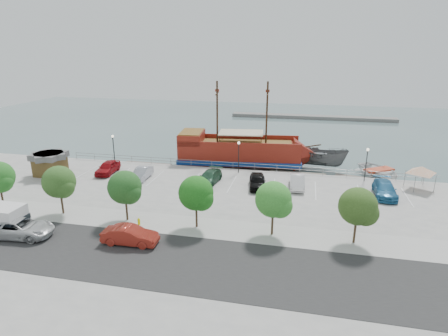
# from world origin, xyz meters

# --- Properties ---
(ground) EXTENTS (160.00, 160.00, 0.00)m
(ground) POSITION_xyz_m (0.00, 0.00, -1.00)
(ground) COLOR #4B5F60
(land_slab) EXTENTS (100.00, 58.00, 1.20)m
(land_slab) POSITION_xyz_m (0.00, -21.00, -0.60)
(land_slab) COLOR gray
(land_slab) RESTS_ON ground
(street) EXTENTS (100.00, 8.00, 0.04)m
(street) POSITION_xyz_m (0.00, -16.00, 0.01)
(street) COLOR #262626
(street) RESTS_ON land_slab
(sidewalk) EXTENTS (100.00, 4.00, 0.05)m
(sidewalk) POSITION_xyz_m (0.00, -10.00, 0.01)
(sidewalk) COLOR #9E9D9B
(sidewalk) RESTS_ON land_slab
(seawall_railing) EXTENTS (50.00, 0.06, 1.00)m
(seawall_railing) POSITION_xyz_m (0.00, 7.80, 0.53)
(seawall_railing) COLOR gray
(seawall_railing) RESTS_ON land_slab
(far_shore) EXTENTS (40.00, 3.00, 0.80)m
(far_shore) POSITION_xyz_m (10.00, 55.00, -0.60)
(far_shore) COLOR slate
(far_shore) RESTS_ON ground
(pirate_ship) EXTENTS (20.92, 7.77, 13.05)m
(pirate_ship) POSITION_xyz_m (0.56, 12.58, 1.19)
(pirate_ship) COLOR maroon
(pirate_ship) RESTS_ON ground
(patrol_boat) EXTENTS (8.39, 5.28, 3.04)m
(patrol_boat) POSITION_xyz_m (10.83, 13.74, 0.52)
(patrol_boat) COLOR #555758
(patrol_boat) RESTS_ON ground
(speedboat) EXTENTS (7.62, 8.17, 1.38)m
(speedboat) POSITION_xyz_m (18.60, 11.53, -0.31)
(speedboat) COLOR white
(speedboat) RESTS_ON ground
(dock_west) EXTENTS (7.32, 2.29, 0.41)m
(dock_west) POSITION_xyz_m (-14.40, 9.20, -0.79)
(dock_west) COLOR #6D635C
(dock_west) RESTS_ON ground
(dock_mid) EXTENTS (7.73, 2.28, 0.44)m
(dock_mid) POSITION_xyz_m (7.69, 9.20, -0.78)
(dock_mid) COLOR #6F6B5C
(dock_mid) RESTS_ON ground
(dock_east) EXTENTS (7.13, 3.72, 0.39)m
(dock_east) POSITION_xyz_m (16.04, 9.20, -0.80)
(dock_east) COLOR #6F655C
(dock_east) RESTS_ON ground
(shed) EXTENTS (3.67, 3.67, 2.96)m
(shed) POSITION_xyz_m (-23.97, 0.47, 1.58)
(shed) COLOR brown
(shed) RESTS_ON land_slab
(canopy_tent) EXTENTS (4.58, 4.58, 3.17)m
(canopy_tent) POSITION_xyz_m (21.93, 5.14, 2.76)
(canopy_tent) COLOR slate
(canopy_tent) RESTS_ON land_slab
(street_van) EXTENTS (6.09, 3.33, 1.62)m
(street_van) POSITION_xyz_m (-15.72, -15.07, 0.81)
(street_van) COLOR silver
(street_van) RESTS_ON street
(street_sedan) EXTENTS (4.86, 1.85, 1.58)m
(street_sedan) POSITION_xyz_m (-5.65, -14.22, 0.79)
(street_sedan) COLOR maroon
(street_sedan) RESTS_ON street
(fire_hydrant) EXTENTS (0.24, 0.24, 0.71)m
(fire_hydrant) POSITION_xyz_m (-6.42, -10.80, 0.38)
(fire_hydrant) COLOR #E6E000
(fire_hydrant) RESTS_ON sidewalk
(lamp_post_left) EXTENTS (0.36, 0.36, 4.28)m
(lamp_post_left) POSITION_xyz_m (-18.00, 6.50, 2.94)
(lamp_post_left) COLOR black
(lamp_post_left) RESTS_ON land_slab
(lamp_post_mid) EXTENTS (0.36, 0.36, 4.28)m
(lamp_post_mid) POSITION_xyz_m (0.00, 6.50, 2.94)
(lamp_post_mid) COLOR black
(lamp_post_mid) RESTS_ON land_slab
(lamp_post_right) EXTENTS (0.36, 0.36, 4.28)m
(lamp_post_right) POSITION_xyz_m (16.00, 6.50, 2.94)
(lamp_post_right) COLOR black
(lamp_post_right) RESTS_ON land_slab
(tree_b) EXTENTS (3.30, 3.20, 5.00)m
(tree_b) POSITION_xyz_m (-14.85, -10.07, 3.30)
(tree_b) COLOR #473321
(tree_b) RESTS_ON sidewalk
(tree_c) EXTENTS (3.30, 3.20, 5.00)m
(tree_c) POSITION_xyz_m (-7.85, -10.07, 3.30)
(tree_c) COLOR #473321
(tree_c) RESTS_ON sidewalk
(tree_d) EXTENTS (3.30, 3.20, 5.00)m
(tree_d) POSITION_xyz_m (-0.85, -10.07, 3.30)
(tree_d) COLOR #473321
(tree_d) RESTS_ON sidewalk
(tree_e) EXTENTS (3.30, 3.20, 5.00)m
(tree_e) POSITION_xyz_m (6.15, -10.07, 3.30)
(tree_e) COLOR #473321
(tree_e) RESTS_ON sidewalk
(tree_f) EXTENTS (3.30, 3.20, 5.00)m
(tree_f) POSITION_xyz_m (13.15, -10.07, 3.30)
(tree_f) COLOR #473321
(tree_f) RESTS_ON sidewalk
(parked_car_a) EXTENTS (2.20, 4.91, 1.64)m
(parked_car_a) POSITION_xyz_m (-16.91, 2.55, 0.82)
(parked_car_a) COLOR maroon
(parked_car_a) RESTS_ON land_slab
(parked_car_b) EXTENTS (1.71, 4.54, 1.48)m
(parked_car_b) POSITION_xyz_m (-11.57, 1.41, 0.74)
(parked_car_b) COLOR #A4A7B1
(parked_car_b) RESTS_ON land_slab
(parked_car_d) EXTENTS (2.68, 5.31, 1.48)m
(parked_car_d) POSITION_xyz_m (-2.82, 1.79, 0.74)
(parked_car_d) COLOR #285439
(parked_car_d) RESTS_ON land_slab
(parked_car_e) EXTENTS (2.63, 4.99, 1.62)m
(parked_car_e) POSITION_xyz_m (3.19, 1.50, 0.81)
(parked_car_e) COLOR black
(parked_car_e) RESTS_ON land_slab
(parked_car_f) EXTENTS (1.90, 4.79, 1.55)m
(parked_car_f) POSITION_xyz_m (7.83, 2.48, 0.78)
(parked_car_f) COLOR white
(parked_car_f) RESTS_ON land_slab
(parked_car_h) EXTENTS (2.34, 5.55, 1.60)m
(parked_car_h) POSITION_xyz_m (17.53, 1.89, 0.80)
(parked_car_h) COLOR #266997
(parked_car_h) RESTS_ON land_slab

